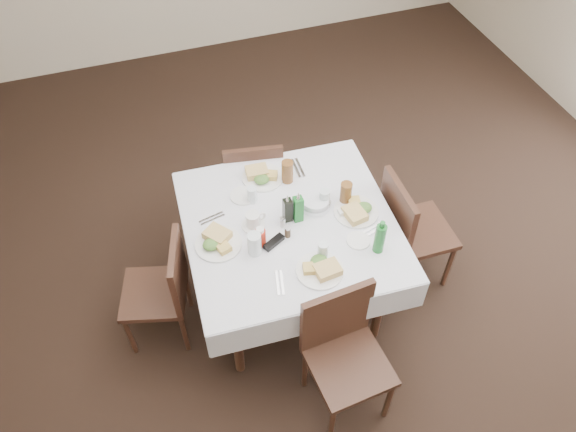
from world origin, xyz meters
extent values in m
plane|color=black|center=(0.00, 0.00, 0.00)|extent=(7.00, 7.00, 0.00)
cylinder|color=#322215|center=(-0.63, -0.24, 0.36)|extent=(0.06, 0.06, 0.72)
cylinder|color=#322215|center=(-0.58, 0.66, 0.36)|extent=(0.06, 0.06, 0.72)
cylinder|color=#322215|center=(0.27, -0.29, 0.36)|extent=(0.06, 0.06, 0.72)
cylinder|color=#322215|center=(0.32, 0.61, 0.36)|extent=(0.06, 0.06, 0.72)
cube|color=#322215|center=(-0.15, 0.18, 0.73)|extent=(1.19, 1.19, 0.03)
cube|color=silver|center=(-0.15, 0.18, 0.76)|extent=(1.31, 1.31, 0.01)
cube|color=silver|center=(-0.12, 0.80, 0.65)|extent=(1.24, 0.08, 0.22)
cube|color=silver|center=(-0.19, -0.44, 0.65)|extent=(1.24, 0.08, 0.22)
cube|color=silver|center=(0.46, 0.15, 0.65)|extent=(0.08, 1.24, 0.22)
cube|color=silver|center=(-0.77, 0.22, 0.65)|extent=(0.08, 1.24, 0.22)
cube|color=#322215|center=(-0.17, 0.98, 0.41)|extent=(0.47, 0.47, 0.04)
cube|color=#322215|center=(-0.20, 0.80, 0.63)|extent=(0.40, 0.11, 0.44)
cylinder|color=#322215|center=(0.03, 1.12, 0.21)|extent=(0.03, 0.03, 0.41)
cylinder|color=#322215|center=(-0.03, 0.78, 0.21)|extent=(0.03, 0.03, 0.41)
cylinder|color=#322215|center=(-0.31, 1.18, 0.21)|extent=(0.03, 0.03, 0.41)
cylinder|color=#322215|center=(-0.37, 0.84, 0.21)|extent=(0.03, 0.03, 0.41)
cube|color=#322215|center=(-0.09, -0.64, 0.43)|extent=(0.45, 0.45, 0.04)
cube|color=#322215|center=(-0.11, -0.45, 0.66)|extent=(0.42, 0.07, 0.46)
cylinder|color=#322215|center=(-0.26, -0.84, 0.21)|extent=(0.03, 0.03, 0.43)
cylinder|color=#322215|center=(-0.29, -0.48, 0.21)|extent=(0.03, 0.03, 0.43)
cylinder|color=#322215|center=(0.10, -0.81, 0.21)|extent=(0.03, 0.03, 0.43)
cylinder|color=#322215|center=(0.08, -0.45, 0.21)|extent=(0.03, 0.03, 0.43)
cube|color=#322215|center=(0.72, 0.10, 0.44)|extent=(0.44, 0.44, 0.04)
cube|color=#322215|center=(0.53, 0.11, 0.67)|extent=(0.05, 0.43, 0.47)
cylinder|color=#322215|center=(0.90, -0.08, 0.22)|extent=(0.03, 0.03, 0.44)
cylinder|color=#322215|center=(0.54, -0.08, 0.22)|extent=(0.03, 0.03, 0.44)
cylinder|color=#322215|center=(0.91, 0.28, 0.22)|extent=(0.03, 0.03, 0.44)
cylinder|color=#322215|center=(0.54, 0.29, 0.22)|extent=(0.03, 0.03, 0.44)
cube|color=#322215|center=(-1.03, 0.21, 0.40)|extent=(0.48, 0.48, 0.04)
cube|color=#322215|center=(-0.86, 0.16, 0.61)|extent=(0.14, 0.39, 0.43)
cylinder|color=#322215|center=(-1.15, 0.41, 0.20)|extent=(0.03, 0.03, 0.40)
cylinder|color=#322215|center=(-0.82, 0.32, 0.20)|extent=(0.03, 0.03, 0.40)
cylinder|color=#322215|center=(-1.24, 0.09, 0.20)|extent=(0.03, 0.03, 0.40)
cylinder|color=#322215|center=(-0.92, 0.00, 0.20)|extent=(0.03, 0.03, 0.40)
cylinder|color=white|center=(-0.20, 0.60, 0.77)|extent=(0.27, 0.27, 0.01)
cube|color=tan|center=(-0.22, 0.64, 0.80)|extent=(0.15, 0.12, 0.04)
cube|color=gold|center=(-0.15, 0.58, 0.79)|extent=(0.11, 0.10, 0.03)
ellipsoid|color=#2F6A26|center=(-0.21, 0.56, 0.80)|extent=(0.10, 0.09, 0.04)
cylinder|color=white|center=(-0.11, -0.21, 0.77)|extent=(0.27, 0.27, 0.01)
cube|color=tan|center=(-0.08, -0.24, 0.80)|extent=(0.15, 0.12, 0.04)
cube|color=gold|center=(-0.16, -0.19, 0.79)|extent=(0.10, 0.09, 0.03)
ellipsoid|color=#2F6A26|center=(-0.10, -0.16, 0.80)|extent=(0.10, 0.09, 0.04)
cylinder|color=white|center=(0.25, 0.13, 0.77)|extent=(0.27, 0.27, 0.01)
cube|color=tan|center=(0.23, 0.10, 0.80)|extent=(0.13, 0.16, 0.05)
cube|color=gold|center=(0.26, 0.18, 0.79)|extent=(0.09, 0.10, 0.04)
ellipsoid|color=#2F6A26|center=(0.30, 0.12, 0.80)|extent=(0.10, 0.09, 0.05)
cylinder|color=white|center=(-0.60, 0.16, 0.77)|extent=(0.27, 0.27, 0.01)
cube|color=tan|center=(-0.59, 0.20, 0.80)|extent=(0.18, 0.18, 0.05)
cube|color=gold|center=(-0.58, 0.11, 0.79)|extent=(0.10, 0.11, 0.04)
ellipsoid|color=#2F6A26|center=(-0.64, 0.15, 0.80)|extent=(0.10, 0.09, 0.05)
cylinder|color=white|center=(-0.36, 0.49, 0.77)|extent=(0.16, 0.16, 0.01)
cylinder|color=white|center=(0.18, -0.08, 0.77)|extent=(0.14, 0.14, 0.01)
cylinder|color=silver|center=(-0.32, 0.43, 0.82)|extent=(0.06, 0.06, 0.11)
cylinder|color=silver|center=(-0.06, -0.12, 0.82)|extent=(0.06, 0.06, 0.11)
cylinder|color=silver|center=(0.09, 0.26, 0.82)|extent=(0.06, 0.06, 0.12)
cylinder|color=silver|center=(-0.42, 0.04, 0.84)|extent=(0.08, 0.08, 0.15)
cylinder|color=brown|center=(-0.05, 0.53, 0.84)|extent=(0.08, 0.08, 0.16)
cylinder|color=brown|center=(0.23, 0.24, 0.84)|extent=(0.07, 0.07, 0.15)
cylinder|color=silver|center=(0.04, 0.26, 0.78)|extent=(0.19, 0.19, 0.03)
cylinder|color=silver|center=(0.04, 0.26, 0.81)|extent=(0.17, 0.17, 0.04)
cube|color=black|center=(-0.16, 0.22, 0.84)|extent=(0.05, 0.05, 0.16)
cone|color=silver|center=(-0.16, 0.22, 0.95)|extent=(0.03, 0.03, 0.05)
cube|color=#1A6F27|center=(-0.10, 0.20, 0.85)|extent=(0.05, 0.05, 0.18)
cone|color=silver|center=(-0.10, 0.20, 0.97)|extent=(0.03, 0.03, 0.05)
cylinder|color=#B32212|center=(-0.37, 0.09, 0.82)|extent=(0.06, 0.06, 0.11)
cylinder|color=white|center=(-0.37, 0.09, 0.89)|extent=(0.05, 0.05, 0.02)
cylinder|color=white|center=(-0.20, 0.17, 0.79)|extent=(0.03, 0.03, 0.06)
cylinder|color=silver|center=(-0.20, 0.17, 0.83)|extent=(0.03, 0.03, 0.01)
cylinder|color=#42311F|center=(-0.20, 0.09, 0.80)|extent=(0.03, 0.03, 0.07)
cylinder|color=silver|center=(-0.20, 0.09, 0.83)|extent=(0.03, 0.03, 0.01)
cylinder|color=white|center=(-0.37, 0.23, 0.77)|extent=(0.14, 0.14, 0.01)
cylinder|color=white|center=(-0.37, 0.23, 0.82)|extent=(0.09, 0.09, 0.09)
cylinder|color=black|center=(-0.37, 0.23, 0.85)|extent=(0.07, 0.07, 0.01)
torus|color=white|center=(-0.32, 0.24, 0.82)|extent=(0.06, 0.02, 0.06)
cube|color=black|center=(-0.29, 0.06, 0.78)|extent=(0.14, 0.10, 0.03)
cylinder|color=#1A6F27|center=(0.26, -0.17, 0.86)|extent=(0.06, 0.06, 0.20)
cylinder|color=#1A6F27|center=(0.26, -0.17, 0.98)|extent=(0.03, 0.03, 0.04)
cube|color=white|center=(0.18, 0.15, 0.78)|extent=(0.09, 0.05, 0.04)
cube|color=pink|center=(0.18, 0.15, 0.79)|extent=(0.06, 0.03, 0.02)
cube|color=silver|center=(0.04, 0.61, 0.77)|extent=(0.02, 0.18, 0.01)
cube|color=silver|center=(0.06, 0.61, 0.77)|extent=(0.02, 0.18, 0.01)
cube|color=silver|center=(-0.34, -0.21, 0.77)|extent=(0.05, 0.16, 0.01)
cube|color=silver|center=(-0.36, -0.21, 0.77)|extent=(0.05, 0.16, 0.01)
cube|color=silver|center=(0.28, -0.05, 0.77)|extent=(0.18, 0.07, 0.01)
cube|color=silver|center=(0.27, -0.02, 0.77)|extent=(0.18, 0.07, 0.01)
cube|color=silver|center=(-0.59, 0.38, 0.77)|extent=(0.16, 0.05, 0.01)
cube|color=silver|center=(-0.59, 0.35, 0.77)|extent=(0.16, 0.05, 0.01)
camera|label=1|loc=(-0.88, -1.90, 3.30)|focal=35.00mm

